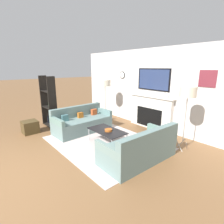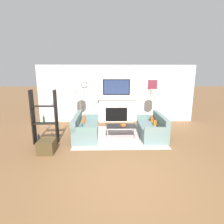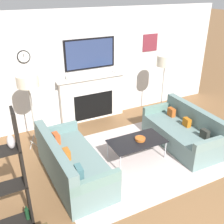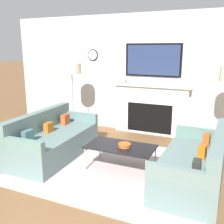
{
  "view_description": "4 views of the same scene",
  "coord_description": "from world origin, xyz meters",
  "px_view_note": "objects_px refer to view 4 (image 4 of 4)",
  "views": [
    {
      "loc": [
        3.61,
        -0.24,
        2.08
      ],
      "look_at": [
        -0.24,
        3.03,
        0.78
      ],
      "focal_mm": 28.0,
      "sensor_mm": 36.0,
      "label": 1
    },
    {
      "loc": [
        -0.4,
        -3.63,
        2.28
      ],
      "look_at": [
        -0.25,
        2.98,
        0.84
      ],
      "focal_mm": 28.0,
      "sensor_mm": 36.0,
      "label": 2
    },
    {
      "loc": [
        -2.31,
        -1.09,
        3.14
      ],
      "look_at": [
        -0.32,
        2.85,
        1.0
      ],
      "focal_mm": 42.0,
      "sensor_mm": 36.0,
      "label": 3
    },
    {
      "loc": [
        1.58,
        -1.11,
        1.94
      ],
      "look_at": [
        -0.35,
        3.2,
        0.79
      ],
      "focal_mm": 42.0,
      "sensor_mm": 36.0,
      "label": 4
    }
  ],
  "objects_px": {
    "decorative_bowl": "(124,145)",
    "floor_lamp_left": "(72,70)",
    "coffee_table": "(121,147)",
    "couch_left": "(53,141)",
    "couch_right": "(195,166)"
  },
  "relations": [
    {
      "from": "decorative_bowl",
      "to": "floor_lamp_left",
      "type": "bearing_deg",
      "value": 144.02
    },
    {
      "from": "couch_right",
      "to": "floor_lamp_left",
      "type": "height_order",
      "value": "floor_lamp_left"
    },
    {
      "from": "coffee_table",
      "to": "decorative_bowl",
      "type": "height_order",
      "value": "decorative_bowl"
    },
    {
      "from": "couch_left",
      "to": "couch_right",
      "type": "xyz_separation_m",
      "value": [
        2.51,
        0.0,
        -0.01
      ]
    },
    {
      "from": "couch_left",
      "to": "decorative_bowl",
      "type": "distance_m",
      "value": 1.41
    },
    {
      "from": "couch_right",
      "to": "floor_lamp_left",
      "type": "relative_size",
      "value": 1.12
    },
    {
      "from": "couch_left",
      "to": "couch_right",
      "type": "height_order",
      "value": "couch_left"
    },
    {
      "from": "couch_left",
      "to": "decorative_bowl",
      "type": "bearing_deg",
      "value": -0.53
    },
    {
      "from": "couch_right",
      "to": "coffee_table",
      "type": "distance_m",
      "value": 1.17
    },
    {
      "from": "couch_right",
      "to": "floor_lamp_left",
      "type": "distance_m",
      "value": 3.36
    },
    {
      "from": "coffee_table",
      "to": "couch_left",
      "type": "bearing_deg",
      "value": 179.7
    },
    {
      "from": "decorative_bowl",
      "to": "floor_lamp_left",
      "type": "xyz_separation_m",
      "value": [
        -1.77,
        1.28,
        1.05
      ]
    },
    {
      "from": "couch_left",
      "to": "coffee_table",
      "type": "relative_size",
      "value": 1.74
    },
    {
      "from": "floor_lamp_left",
      "to": "couch_left",
      "type": "bearing_deg",
      "value": -74.11
    },
    {
      "from": "coffee_table",
      "to": "floor_lamp_left",
      "type": "bearing_deg",
      "value": 143.07
    }
  ]
}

